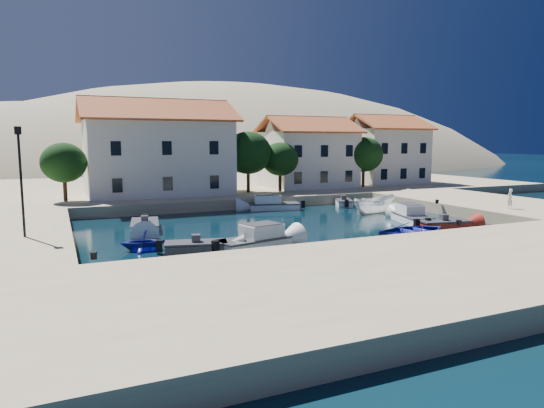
{
  "coord_description": "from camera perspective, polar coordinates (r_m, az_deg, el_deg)",
  "views": [
    {
      "loc": [
        -15.7,
        -22.52,
        6.39
      ],
      "look_at": [
        -1.83,
        8.49,
        2.0
      ],
      "focal_mm": 32.0,
      "sensor_mm": 36.0,
      "label": 1
    }
  ],
  "objects": [
    {
      "name": "building_mid",
      "position": [
        58.5,
        4.2,
        6.2
      ],
      "size": [
        10.5,
        8.4,
        8.3
      ],
      "color": "silver",
      "rests_on": "quay_north"
    },
    {
      "name": "motorboat_white_ne",
      "position": [
        49.02,
        8.43,
        0.15
      ],
      "size": [
        2.58,
        3.42,
        1.25
      ],
      "rotation": [
        0.0,
        0.0,
        1.15
      ],
      "color": "white",
      "rests_on": "ground"
    },
    {
      "name": "motorboat_white_west",
      "position": [
        36.42,
        -14.73,
        -2.52
      ],
      "size": [
        2.66,
        4.65,
        1.25
      ],
      "rotation": [
        0.0,
        0.0,
        -1.74
      ],
      "color": "white",
      "rests_on": "ground"
    },
    {
      "name": "quay_north",
      "position": [
        63.33,
        -7.76,
        1.96
      ],
      "size": [
        80.0,
        36.0,
        1.0
      ],
      "primitive_type": "cube",
      "color": "tan",
      "rests_on": "ground"
    },
    {
      "name": "pedestrian",
      "position": [
        43.54,
        26.18,
        0.56
      ],
      "size": [
        0.61,
        0.42,
        1.61
      ],
      "primitive_type": "imported",
      "rotation": [
        0.0,
        0.0,
        3.2
      ],
      "color": "white",
      "rests_on": "quay_east"
    },
    {
      "name": "motorboat_red_se",
      "position": [
        38.02,
        19.53,
        -2.29
      ],
      "size": [
        4.04,
        2.33,
        1.25
      ],
      "rotation": [
        0.0,
        0.0,
        -0.17
      ],
      "color": "maroon",
      "rests_on": "ground"
    },
    {
      "name": "cabin_cruiser_south",
      "position": [
        29.26,
        -2.2,
        -4.3
      ],
      "size": [
        4.9,
        3.01,
        1.6
      ],
      "rotation": [
        0.0,
        0.0,
        0.25
      ],
      "color": "white",
      "rests_on": "ground"
    },
    {
      "name": "quay_south",
      "position": [
        23.54,
        18.98,
        -7.54
      ],
      "size": [
        52.0,
        12.0,
        1.0
      ],
      "primitive_type": "cube",
      "color": "tan",
      "rests_on": "ground"
    },
    {
      "name": "rowboat_west",
      "position": [
        29.77,
        -14.9,
        -5.29
      ],
      "size": [
        2.9,
        2.61,
        1.36
      ],
      "primitive_type": "imported",
      "rotation": [
        0.0,
        0.0,
        -1.73
      ],
      "color": "navy",
      "rests_on": "ground"
    },
    {
      "name": "hills",
      "position": [
        153.51,
        -9.96,
        -3.94
      ],
      "size": [
        254.0,
        176.0,
        99.0
      ],
      "color": "tan",
      "rests_on": "ground"
    },
    {
      "name": "ground",
      "position": [
        28.19,
        10.56,
        -5.87
      ],
      "size": [
        400.0,
        400.0,
        0.0
      ],
      "primitive_type": "plane",
      "color": "black",
      "rests_on": "ground"
    },
    {
      "name": "bollards",
      "position": [
        32.65,
        10.81,
        -2.0
      ],
      "size": [
        29.36,
        9.56,
        0.3
      ],
      "color": "black",
      "rests_on": "ground"
    },
    {
      "name": "cabin_cruiser_east",
      "position": [
        39.87,
        16.21,
        -1.46
      ],
      "size": [
        3.0,
        4.85,
        1.6
      ],
      "rotation": [
        0.0,
        0.0,
        1.29
      ],
      "color": "white",
      "rests_on": "ground"
    },
    {
      "name": "rowboat_south",
      "position": [
        34.22,
        16.48,
        -3.71
      ],
      "size": [
        5.47,
        4.17,
        1.06
      ],
      "primitive_type": "imported",
      "rotation": [
        0.0,
        0.0,
        1.68
      ],
      "color": "navy",
      "rests_on": "ground"
    },
    {
      "name": "motorboat_grey_sw",
      "position": [
        28.56,
        -8.92,
        -5.05
      ],
      "size": [
        3.83,
        2.38,
        1.25
      ],
      "rotation": [
        0.0,
        0.0,
        -0.24
      ],
      "color": "#38383D",
      "rests_on": "ground"
    },
    {
      "name": "building_right",
      "position": [
        65.84,
        13.07,
        6.38
      ],
      "size": [
        9.45,
        8.4,
        8.8
      ],
      "color": "silver",
      "rests_on": "quay_north"
    },
    {
      "name": "quay_east",
      "position": [
        49.02,
        23.79,
        -0.17
      ],
      "size": [
        11.0,
        20.0,
        1.0
      ],
      "primitive_type": "cube",
      "color": "tan",
      "rests_on": "ground"
    },
    {
      "name": "building_left",
      "position": [
        51.44,
        -13.32,
        6.66
      ],
      "size": [
        14.7,
        9.45,
        9.7
      ],
      "color": "silver",
      "rests_on": "quay_north"
    },
    {
      "name": "lamppost",
      "position": [
        30.61,
        -27.48,
        3.47
      ],
      "size": [
        0.35,
        0.25,
        6.22
      ],
      "color": "black",
      "rests_on": "quay_west"
    },
    {
      "name": "trees",
      "position": [
        52.08,
        -1.25,
        5.65
      ],
      "size": [
        37.3,
        5.3,
        6.45
      ],
      "color": "#382314",
      "rests_on": "quay_north"
    },
    {
      "name": "boat_east",
      "position": [
        44.28,
        11.95,
        -1.09
      ],
      "size": [
        4.87,
        2.37,
        1.81
      ],
      "primitive_type": "imported",
      "rotation": [
        0.0,
        0.0,
        1.7
      ],
      "color": "white",
      "rests_on": "ground"
    },
    {
      "name": "cabin_cruiser_north",
      "position": [
        45.8,
        0.26,
        -0.05
      ],
      "size": [
        5.08,
        3.26,
        1.6
      ],
      "rotation": [
        0.0,
        0.0,
        2.85
      ],
      "color": "white",
      "rests_on": "ground"
    }
  ]
}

